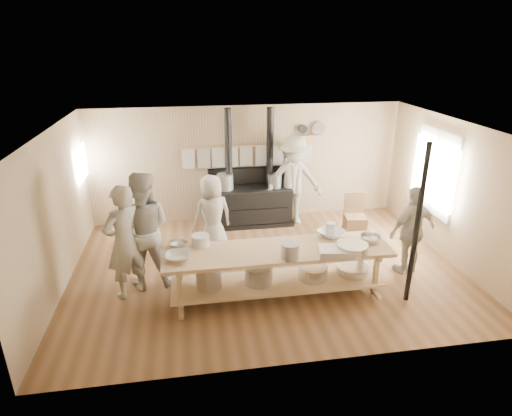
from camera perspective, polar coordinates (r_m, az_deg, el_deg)
The scene contains 24 objects.
ground at distance 7.96m, azimuth 1.44°, elevation -8.02°, with size 7.00×7.00×0.00m, color brown.
room_shell at distance 7.29m, azimuth 1.56°, elevation 3.12°, with size 7.00×7.00×7.00m.
window_right at distance 9.12m, azimuth 22.83°, elevation 4.44°, with size 0.09×1.50×1.65m.
left_opening at distance 9.35m, azimuth -22.26°, elevation 5.56°, with size 0.00×0.90×0.90m.
stove at distance 9.63m, azimuth -0.86°, elevation 0.89°, with size 1.90×0.75×2.60m.
towel_rail at distance 9.58m, azimuth -1.10°, elevation 7.24°, with size 3.00×0.04×0.47m.
back_wall_shelf at distance 9.82m, azimuth 7.48°, elevation 10.14°, with size 0.63×0.14×0.32m.
prep_table at distance 6.94m, azimuth 2.78°, elevation -7.94°, with size 3.60×0.90×0.85m.
support_post at distance 6.91m, azimuth 20.66°, elevation -2.31°, with size 0.08×0.08×2.60m, color black.
cook_far_left at distance 7.07m, azimuth -17.09°, elevation -4.40°, with size 0.69×0.46×1.90m, color #BAB3A4.
cook_left at distance 7.30m, azimuth -14.85°, elevation -2.87°, with size 0.97×0.76×2.00m, color #BAB3A4.
cook_center at distance 8.16m, azimuth -5.88°, elevation -1.06°, with size 0.79×0.51×1.61m, color #BAB3A4.
cook_right at distance 7.98m, azimuth 20.11°, elevation -2.85°, with size 0.95×0.40×1.62m, color #BAB3A4.
cook_by_window at distance 9.49m, azimuth 5.03°, elevation 3.59°, with size 1.30×0.75×2.01m, color #BAB3A4.
chair at distance 9.32m, azimuth 13.00°, elevation -2.09°, with size 0.48×0.48×0.92m.
bowl_white_a at distance 6.57m, azimuth -10.38°, elevation -6.36°, with size 0.37×0.37×0.09m, color silver.
bowl_steel_a at distance 6.93m, azimuth -10.35°, elevation -4.80°, with size 0.28×0.28×0.09m, color silver.
bowl_white_b at distance 7.29m, azimuth 9.98°, elevation -3.33°, with size 0.44×0.44×0.11m, color silver.
bowl_steel_b at distance 7.23m, azimuth 15.01°, elevation -3.99°, with size 0.34×0.34×0.11m, color silver.
roasting_pan at distance 6.69m, azimuth 10.56°, elevation -5.75°, with size 0.52×0.34×0.11m, color #B2B2B7.
mixing_bowl_large at distance 6.79m, azimuth 12.67°, elevation -5.28°, with size 0.49×0.49×0.15m, color silver.
bucket_galv at distance 6.46m, azimuth 4.59°, elevation -5.74°, with size 0.28×0.28×0.26m, color gray.
deep_bowl_enamel at distance 6.91m, azimuth -7.41°, elevation -4.30°, with size 0.28×0.28×0.18m, color silver.
pitcher at distance 7.26m, azimuth 9.90°, elevation -2.85°, with size 0.15×0.15×0.24m, color silver.
Camera 1 is at (-1.29, -6.78, 3.96)m, focal length 30.00 mm.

